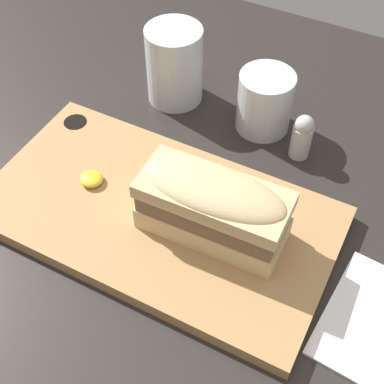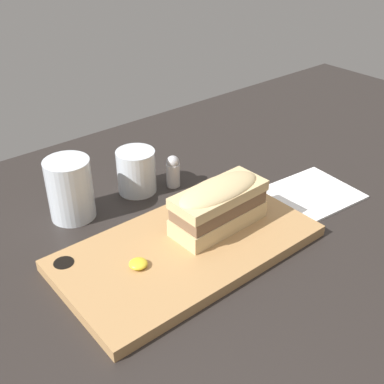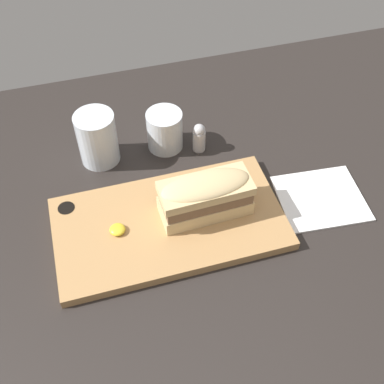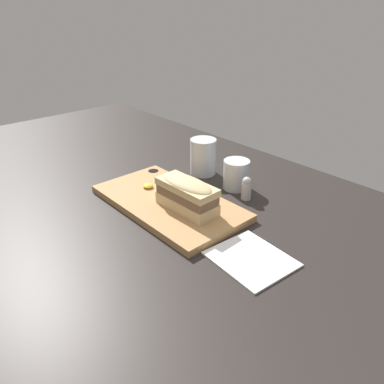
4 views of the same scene
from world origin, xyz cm
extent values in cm
cube|color=#282321|center=(0.00, 0.00, 1.00)|extent=(196.79, 103.32, 2.00)
cube|color=tan|center=(1.20, 3.72, 2.90)|extent=(39.59, 21.40, 1.80)
cylinder|color=black|center=(-15.60, 11.43, 3.40)|extent=(3.00, 3.00, 0.90)
cube|color=#DBBC84|center=(7.80, 4.11, 5.23)|extent=(15.84, 7.13, 2.85)
cube|color=brown|center=(7.80, 4.11, 7.76)|extent=(15.20, 6.84, 2.22)
cube|color=#DBBC84|center=(7.80, 4.11, 9.73)|extent=(15.84, 7.13, 1.71)
ellipsoid|color=#DBBC84|center=(7.80, 4.11, 10.44)|extent=(15.52, 6.98, 2.57)
ellipsoid|color=yellow|center=(-7.75, 3.85, 4.34)|extent=(2.68, 2.68, 1.07)
cylinder|color=silver|center=(-7.64, 23.92, 7.33)|extent=(7.62, 7.62, 10.67)
cylinder|color=silver|center=(-7.64, 23.92, 4.60)|extent=(6.71, 6.71, 4.80)
cylinder|color=silver|center=(5.54, 23.93, 6.05)|extent=(7.12, 7.12, 8.11)
cylinder|color=#5B141E|center=(5.54, 23.93, 4.79)|extent=(6.41, 6.41, 5.18)
cube|color=white|center=(29.54, 2.20, 2.20)|extent=(16.45, 14.79, 0.40)
cylinder|color=silver|center=(11.77, 21.08, 4.31)|extent=(2.55, 2.55, 4.61)
sphere|color=#B7B7BC|center=(11.77, 21.08, 7.06)|extent=(2.43, 2.43, 2.43)
camera|label=1|loc=(21.75, -27.42, 50.93)|focal=50.00mm
camera|label=2|loc=(-35.50, -41.81, 48.81)|focal=45.00mm
camera|label=3|loc=(-8.97, -45.96, 69.86)|focal=45.00mm
camera|label=4|loc=(66.75, -46.99, 48.46)|focal=35.00mm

